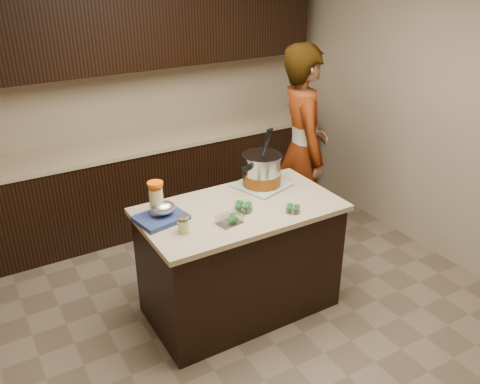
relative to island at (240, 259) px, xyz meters
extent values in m
plane|color=brown|center=(0.00, 0.00, -0.45)|extent=(4.00, 4.00, 0.00)
cube|color=tan|center=(0.00, 2.00, 0.90)|extent=(4.00, 0.04, 2.70)
cube|color=tan|center=(2.00, 0.00, 0.90)|extent=(0.04, 4.00, 2.70)
cube|color=black|center=(0.00, 1.70, -0.02)|extent=(3.60, 0.60, 0.86)
cube|color=tan|center=(0.00, 1.70, 0.43)|extent=(3.60, 0.63, 0.04)
cube|color=black|center=(0.00, 1.82, 1.50)|extent=(3.60, 0.35, 0.75)
cube|color=black|center=(0.00, 0.00, -0.02)|extent=(1.40, 0.75, 0.86)
cube|color=tan|center=(0.00, 0.00, 0.43)|extent=(1.46, 0.81, 0.04)
cube|color=#4E7555|center=(0.33, 0.22, 0.46)|extent=(0.45, 0.45, 0.02)
cylinder|color=#B7B7BC|center=(0.33, 0.22, 0.58)|extent=(0.37, 0.37, 0.23)
cylinder|color=brown|center=(0.33, 0.22, 0.52)|extent=(0.37, 0.37, 0.09)
cylinder|color=#B7B7BC|center=(0.33, 0.22, 0.71)|extent=(0.39, 0.39, 0.02)
cube|color=black|center=(0.15, 0.16, 0.66)|extent=(0.08, 0.06, 0.03)
cube|color=black|center=(0.50, 0.27, 0.66)|extent=(0.08, 0.06, 0.03)
cylinder|color=black|center=(0.33, 0.19, 0.77)|extent=(0.06, 0.13, 0.29)
cylinder|color=#D2CF80|center=(-0.57, 0.16, 0.56)|extent=(0.11, 0.11, 0.22)
cylinder|color=white|center=(-0.57, 0.16, 0.57)|extent=(0.12, 0.12, 0.24)
cylinder|color=#F55505|center=(-0.57, 0.16, 0.70)|extent=(0.12, 0.12, 0.02)
cylinder|color=#D2CF80|center=(-0.50, -0.12, 0.49)|extent=(0.09, 0.09, 0.09)
cylinder|color=white|center=(-0.50, -0.12, 0.51)|extent=(0.10, 0.10, 0.12)
cylinder|color=silver|center=(-0.50, -0.12, 0.57)|extent=(0.10, 0.10, 0.02)
cylinder|color=silver|center=(-0.01, -0.06, 0.48)|extent=(0.16, 0.16, 0.06)
cylinder|color=silver|center=(0.28, -0.26, 0.47)|extent=(0.13, 0.13, 0.05)
cube|color=silver|center=(-0.18, -0.17, 0.48)|extent=(0.18, 0.14, 0.06)
cube|color=navy|center=(-0.57, 0.11, 0.46)|extent=(0.37, 0.32, 0.03)
ellipsoid|color=silver|center=(-0.55, 0.11, 0.53)|extent=(0.17, 0.14, 0.09)
imported|color=gray|center=(0.98, 0.56, 0.50)|extent=(0.67, 0.81, 1.90)
camera|label=1|loc=(-1.66, -2.81, 2.14)|focal=38.00mm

